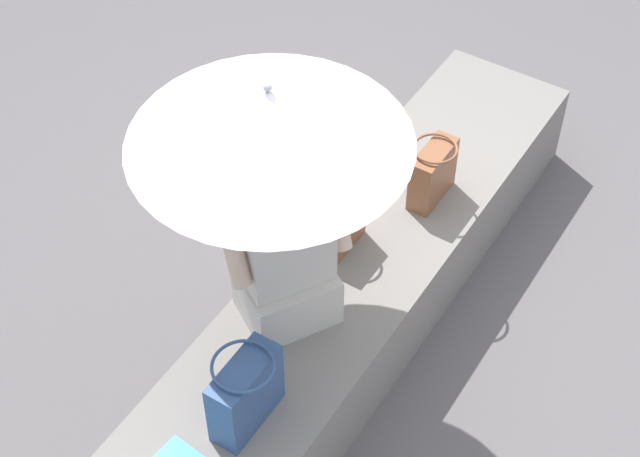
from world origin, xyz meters
TOP-DOWN VIEW (x-y plane):
  - ground_plane at (0.00, 0.00)m, footprint 14.00×14.00m
  - stone_bench at (0.00, 0.00)m, footprint 3.03×0.61m
  - person_seated at (-0.33, 0.09)m, footprint 0.51×0.42m
  - parasol at (-0.32, 0.14)m, footprint 0.96×0.96m
  - handbag_black at (0.53, -0.08)m, footprint 0.25×0.19m
  - tote_bag_canvas at (-0.80, -0.06)m, footprint 0.30×0.22m
  - shoulder_bag_spare at (0.09, 0.11)m, footprint 0.22×0.16m

SIDE VIEW (x-z plane):
  - ground_plane at x=0.00m, z-range 0.00..0.00m
  - stone_bench at x=0.00m, z-range 0.00..0.41m
  - shoulder_bag_spare at x=0.09m, z-range 0.41..0.67m
  - handbag_black at x=0.53m, z-range 0.41..0.69m
  - tote_bag_canvas at x=-0.80m, z-range 0.41..0.73m
  - person_seated at x=-0.33m, z-range 0.35..1.25m
  - parasol at x=-0.32m, z-range 0.82..1.92m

